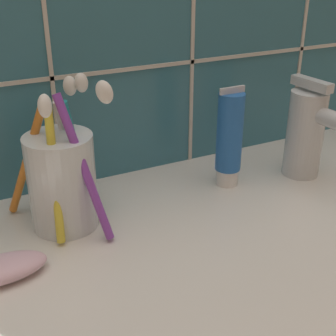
{
  "coord_description": "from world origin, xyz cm",
  "views": [
    {
      "loc": [
        -29.19,
        -35.27,
        30.72
      ],
      "look_at": [
        -9.28,
        4.05,
        9.46
      ],
      "focal_mm": 50.0,
      "sensor_mm": 36.0,
      "label": 1
    }
  ],
  "objects_px": {
    "toothbrush_cup": "(62,177)",
    "sink_faucet": "(308,131)",
    "toothpaste_tube": "(229,138)",
    "soap_bar": "(0,269)"
  },
  "relations": [
    {
      "from": "toothbrush_cup",
      "to": "toothpaste_tube",
      "type": "relative_size",
      "value": 1.36
    },
    {
      "from": "sink_faucet",
      "to": "soap_bar",
      "type": "relative_size",
      "value": 1.51
    },
    {
      "from": "toothpaste_tube",
      "to": "sink_faucet",
      "type": "bearing_deg",
      "value": -12.95
    },
    {
      "from": "toothbrush_cup",
      "to": "sink_faucet",
      "type": "bearing_deg",
      "value": -4.41
    },
    {
      "from": "sink_faucet",
      "to": "soap_bar",
      "type": "distance_m",
      "value": 0.41
    },
    {
      "from": "toothbrush_cup",
      "to": "toothpaste_tube",
      "type": "xyz_separation_m",
      "value": [
        0.22,
        -0.0,
        0.01
      ]
    },
    {
      "from": "toothbrush_cup",
      "to": "sink_faucet",
      "type": "distance_m",
      "value": 0.32
    },
    {
      "from": "toothpaste_tube",
      "to": "soap_bar",
      "type": "height_order",
      "value": "toothpaste_tube"
    },
    {
      "from": "toothpaste_tube",
      "to": "soap_bar",
      "type": "relative_size",
      "value": 1.49
    },
    {
      "from": "toothbrush_cup",
      "to": "soap_bar",
      "type": "bearing_deg",
      "value": -140.95
    }
  ]
}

